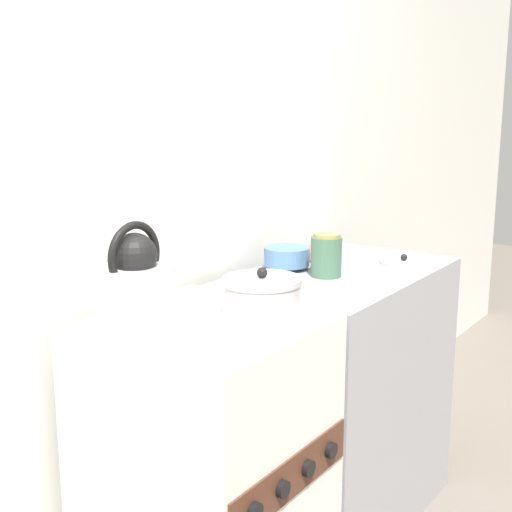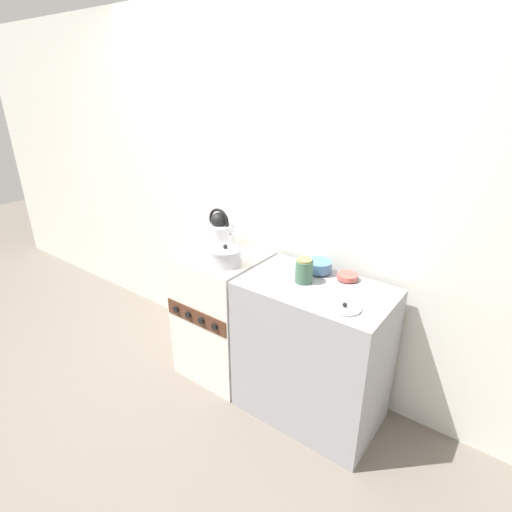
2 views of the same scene
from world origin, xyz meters
name	(u,v)px [view 1 (image 1 of 2)]	position (x,y,z in m)	size (l,w,h in m)	color
wall_back	(106,183)	(0.00, 0.61, 1.25)	(7.00, 0.06, 2.50)	silver
stove	(207,484)	(0.00, 0.27, 0.46)	(0.54, 0.56, 0.92)	silver
counter	(337,397)	(0.72, 0.26, 0.45)	(0.86, 0.53, 0.91)	#99999E
kettle	(136,287)	(-0.12, 0.39, 1.02)	(0.25, 0.20, 0.27)	silver
cooking_pot	(262,297)	(0.12, 0.17, 0.97)	(0.21, 0.21, 0.13)	#B2B2B7
enamel_bowl	(287,257)	(0.64, 0.43, 0.95)	(0.15, 0.15, 0.08)	#4C729E
small_ceramic_bowl	(310,253)	(0.82, 0.44, 0.93)	(0.12, 0.12, 0.04)	#B75147
storage_jar	(326,255)	(0.63, 0.27, 0.98)	(0.10, 0.10, 0.14)	#3F664C
loose_pot_lid	(404,262)	(0.95, 0.14, 0.91)	(0.17, 0.17, 0.03)	#B2B2B7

